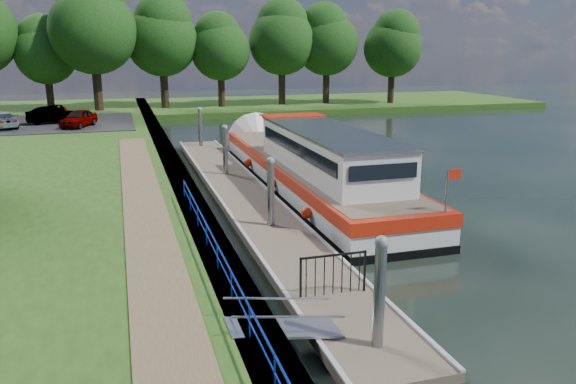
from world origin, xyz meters
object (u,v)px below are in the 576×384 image
object	(u,v)px
pontoon	(245,200)
car_b	(53,115)
barge	(306,165)
car_d	(57,112)
car_c	(3,120)
car_a	(79,118)

from	to	relation	value
pontoon	car_b	xyz separation A→B (m)	(-10.15, 24.70, 1.31)
barge	car_d	xyz separation A→B (m)	(-13.76, 25.81, 0.30)
car_c	barge	bearing A→B (deg)	109.07
car_a	car_b	bearing A→B (deg)	150.96
barge	car_d	world-z (taller)	barge
pontoon	barge	xyz separation A→B (m)	(3.60, 2.19, 0.90)
pontoon	car_d	world-z (taller)	car_d
car_b	car_a	bearing A→B (deg)	-153.24
car_a	car_b	xyz separation A→B (m)	(-2.08, 2.74, 0.01)
car_a	car_c	bearing A→B (deg)	-167.11
pontoon	car_d	size ratio (longest dim) A/B	7.50
pontoon	car_a	bearing A→B (deg)	110.18
barge	car_d	distance (m)	29.25
car_c	car_d	xyz separation A→B (m)	(3.34, 4.99, -0.03)
pontoon	car_b	size ratio (longest dim) A/B	7.47
car_b	car_d	xyz separation A→B (m)	(-0.02, 3.30, -0.11)
barge	car_b	size ratio (longest dim) A/B	5.27
car_b	car_d	world-z (taller)	car_b
pontoon	car_d	distance (m)	29.82
car_b	car_c	xyz separation A→B (m)	(-3.36, -1.69, -0.07)
car_a	barge	bearing A→B (deg)	-35.65
barge	car_a	distance (m)	22.96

